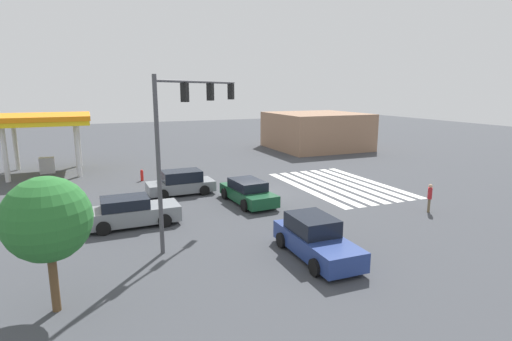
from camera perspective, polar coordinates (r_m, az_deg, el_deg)
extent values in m
plane|color=#3D3F44|center=(26.50, 0.00, -3.36)|extent=(124.33, 124.33, 0.00)
cube|color=silver|center=(31.24, 16.04, -1.50)|extent=(10.57, 0.60, 0.01)
cube|color=silver|center=(30.66, 14.65, -1.67)|extent=(10.57, 0.60, 0.01)
cube|color=silver|center=(30.10, 13.21, -1.84)|extent=(10.57, 0.60, 0.01)
cube|color=silver|center=(29.56, 11.72, -2.01)|extent=(10.57, 0.60, 0.01)
cube|color=silver|center=(29.04, 10.17, -2.20)|extent=(10.57, 0.60, 0.01)
cube|color=silver|center=(28.55, 8.57, -2.38)|extent=(10.57, 0.60, 0.01)
cube|color=silver|center=(28.08, 6.91, -2.58)|extent=(10.57, 0.60, 0.01)
cylinder|color=#47474C|center=(16.67, -13.74, 0.42)|extent=(0.18, 0.18, 7.40)
cylinder|color=#47474C|center=(19.40, -7.88, 12.42)|extent=(5.18, 5.18, 0.12)
cube|color=black|center=(18.17, -10.15, 10.93)|extent=(0.40, 0.40, 0.84)
sphere|color=red|center=(18.30, -9.88, 10.95)|extent=(0.16, 0.16, 0.16)
cube|color=black|center=(20.19, -6.55, 11.09)|extent=(0.40, 0.40, 0.84)
sphere|color=gold|center=(20.33, -6.33, 11.09)|extent=(0.16, 0.16, 0.16)
cube|color=black|center=(22.27, -3.61, 11.18)|extent=(0.40, 0.40, 0.84)
sphere|color=green|center=(22.42, -3.42, 11.18)|extent=(0.16, 0.16, 0.16)
cube|color=gray|center=(21.35, -17.24, -6.00)|extent=(1.90, 4.69, 0.77)
cube|color=black|center=(21.14, -18.24, -4.39)|extent=(1.69, 2.30, 0.54)
cylinder|color=black|center=(22.50, -13.80, -5.54)|extent=(0.23, 0.68, 0.68)
cylinder|color=black|center=(20.71, -12.90, -7.00)|extent=(0.23, 0.68, 0.68)
cylinder|color=black|center=(22.25, -21.20, -6.20)|extent=(0.23, 0.68, 0.68)
cylinder|color=black|center=(20.44, -20.97, -7.75)|extent=(0.23, 0.68, 0.68)
cube|color=#144728|center=(24.33, -1.15, -3.44)|extent=(4.83, 2.15, 0.67)
cube|color=black|center=(24.23, -1.22, -2.01)|extent=(2.56, 1.81, 0.56)
cylinder|color=black|center=(23.55, 2.45, -4.42)|extent=(0.71, 0.27, 0.69)
cylinder|color=black|center=(22.72, -1.65, -5.01)|extent=(0.71, 0.27, 0.69)
cylinder|color=black|center=(26.03, -0.71, -2.84)|extent=(0.71, 0.27, 0.69)
cylinder|color=black|center=(25.29, -4.49, -3.31)|extent=(0.71, 0.27, 0.69)
cube|color=navy|center=(16.88, 8.64, -10.33)|extent=(4.74, 1.85, 0.78)
cube|color=black|center=(16.96, 8.01, -7.57)|extent=(2.20, 1.63, 0.69)
cylinder|color=black|center=(16.32, 14.09, -12.25)|extent=(0.68, 0.23, 0.67)
cylinder|color=black|center=(15.40, 8.44, -13.52)|extent=(0.68, 0.23, 0.67)
cylinder|color=black|center=(18.57, 8.76, -9.04)|extent=(0.68, 0.23, 0.67)
cylinder|color=black|center=(17.77, 3.63, -9.90)|extent=(0.68, 0.23, 0.67)
cube|color=gray|center=(26.84, -10.70, -2.24)|extent=(1.96, 4.35, 0.67)
cube|color=black|center=(26.70, -10.57, -0.78)|extent=(1.74, 2.50, 0.72)
cylinder|color=black|center=(25.70, -13.10, -3.38)|extent=(0.23, 0.66, 0.66)
cylinder|color=black|center=(27.54, -13.86, -2.42)|extent=(0.23, 0.66, 0.66)
cylinder|color=black|center=(26.30, -7.36, -2.83)|extent=(0.23, 0.66, 0.66)
cylinder|color=black|center=(28.10, -8.49, -1.92)|extent=(0.23, 0.66, 0.66)
cube|color=yellow|center=(36.66, -28.21, 6.21)|extent=(7.01, 7.01, 0.35)
cube|color=orange|center=(36.63, -28.26, 6.77)|extent=(7.15, 7.15, 0.36)
cube|color=#B2B2B7|center=(37.09, -27.68, 0.65)|extent=(0.70, 1.10, 1.30)
cylinder|color=silver|center=(34.30, -24.13, 2.55)|extent=(0.36, 0.36, 4.09)
cylinder|color=silver|center=(39.17, -24.02, 3.57)|extent=(0.36, 0.36, 4.09)
cylinder|color=silver|center=(34.78, -32.22, 1.89)|extent=(0.36, 0.36, 4.09)
cylinder|color=silver|center=(39.59, -31.13, 2.98)|extent=(0.36, 0.36, 4.09)
cube|color=#937056|center=(47.02, 8.57, 5.63)|extent=(9.81, 9.81, 4.11)
cylinder|color=brown|center=(24.52, 23.47, -4.63)|extent=(0.14, 0.14, 0.78)
cylinder|color=brown|center=(24.68, 23.46, -4.53)|extent=(0.14, 0.14, 0.78)
cube|color=#B22328|center=(24.43, 23.59, -3.00)|extent=(0.41, 0.41, 0.62)
sphere|color=tan|center=(24.33, 23.67, -2.05)|extent=(0.21, 0.21, 0.21)
cylinder|color=brown|center=(14.29, -26.88, -14.07)|extent=(0.26, 0.26, 1.90)
sphere|color=#286B2D|center=(13.57, -27.67, -6.17)|extent=(2.61, 2.61, 2.61)
cylinder|color=red|center=(31.38, -15.98, -0.79)|extent=(0.22, 0.22, 0.70)
sphere|color=red|center=(31.30, -16.02, -0.06)|extent=(0.20, 0.20, 0.20)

